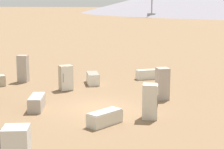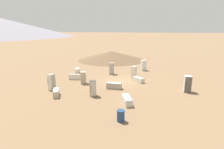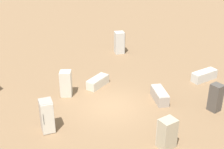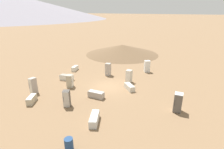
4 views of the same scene
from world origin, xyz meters
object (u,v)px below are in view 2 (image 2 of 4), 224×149
(discarded_fridge_0, at_px, (143,65))
(discarded_fridge_9, at_px, (77,70))
(discarded_fridge_3, at_px, (112,69))
(rusty_barrel, at_px, (121,116))
(discarded_fridge_2, at_px, (127,100))
(discarded_fridge_10, at_px, (83,78))
(discarded_fridge_8, at_px, (138,80))
(discarded_fridge_12, at_px, (188,84))
(discarded_fridge_1, at_px, (76,77))
(discarded_fridge_11, at_px, (93,88))
(discarded_fridge_5, at_px, (52,82))
(discarded_fridge_7, at_px, (134,72))
(discarded_fridge_4, at_px, (114,86))
(discarded_fridge_6, at_px, (56,93))

(discarded_fridge_0, xyz_separation_m, discarded_fridge_9, (-6.17, 9.28, -0.56))
(discarded_fridge_3, bearing_deg, rusty_barrel, -174.25)
(discarded_fridge_2, bearing_deg, discarded_fridge_0, -114.17)
(discarded_fridge_2, height_order, discarded_fridge_9, discarded_fridge_2)
(rusty_barrel, bearing_deg, discarded_fridge_10, 49.74)
(discarded_fridge_0, bearing_deg, discarded_fridge_10, -159.13)
(discarded_fridge_8, xyz_separation_m, rusty_barrel, (-10.62, -1.89, 0.14))
(discarded_fridge_12, bearing_deg, discarded_fridge_1, -9.43)
(discarded_fridge_8, distance_m, discarded_fridge_10, 7.27)
(discarded_fridge_3, distance_m, discarded_fridge_11, 9.53)
(discarded_fridge_5, distance_m, discarded_fridge_11, 5.26)
(discarded_fridge_10, bearing_deg, discarded_fridge_8, 86.47)
(discarded_fridge_1, bearing_deg, discarded_fridge_7, -77.45)
(discarded_fridge_12, bearing_deg, discarded_fridge_4, 3.86)
(discarded_fridge_10, xyz_separation_m, discarded_fridge_11, (-3.23, -3.42, 0.06))
(discarded_fridge_11, xyz_separation_m, rusty_barrel, (-3.62, -4.66, -0.39))
(discarded_fridge_3, relative_size, discarded_fridge_11, 1.08)
(discarded_fridge_6, bearing_deg, rusty_barrel, 127.40)
(rusty_barrel, bearing_deg, discarded_fridge_5, 72.19)
(discarded_fridge_5, height_order, discarded_fridge_10, discarded_fridge_5)
(discarded_fridge_2, xyz_separation_m, discarded_fridge_6, (-1.39, 7.35, 0.01))
(discarded_fridge_9, height_order, discarded_fridge_11, discarded_fridge_11)
(discarded_fridge_6, relative_size, discarded_fridge_9, 0.95)
(discarded_fridge_10, bearing_deg, discarded_fridge_0, 120.79)
(discarded_fridge_2, distance_m, discarded_fridge_7, 9.55)
(discarded_fridge_3, height_order, discarded_fridge_7, discarded_fridge_3)
(discarded_fridge_6, bearing_deg, discarded_fridge_10, -129.59)
(discarded_fridge_1, xyz_separation_m, discarded_fridge_6, (-6.15, -2.14, -0.01))
(discarded_fridge_7, xyz_separation_m, discarded_fridge_9, (-1.05, 9.30, -0.49))
(discarded_fridge_8, xyz_separation_m, discarded_fridge_9, (0.85, 10.59, 0.02))
(discarded_fridge_4, height_order, discarded_fridge_12, discarded_fridge_12)
(discarded_fridge_6, height_order, rusty_barrel, rusty_barrel)
(discarded_fridge_5, xyz_separation_m, discarded_fridge_11, (0.43, -5.24, -0.09))
(discarded_fridge_1, bearing_deg, discarded_fridge_3, -54.06)
(discarded_fridge_6, xyz_separation_m, discarded_fridge_11, (1.72, -3.43, 0.48))
(discarded_fridge_7, relative_size, discarded_fridge_12, 0.91)
(discarded_fridge_0, xyz_separation_m, discarded_fridge_12, (-8.42, -7.36, 0.02))
(discarded_fridge_4, height_order, discarded_fridge_7, discarded_fridge_7)
(discarded_fridge_5, distance_m, discarded_fridge_6, 2.30)
(discarded_fridge_10, bearing_deg, rusty_barrel, 14.87)
(discarded_fridge_4, bearing_deg, discarded_fridge_7, 162.82)
(discarded_fridge_3, relative_size, rusty_barrel, 2.00)
(discarded_fridge_0, height_order, discarded_fridge_11, discarded_fridge_0)
(discarded_fridge_8, distance_m, discarded_fridge_9, 10.62)
(discarded_fridge_8, distance_m, discarded_fridge_12, 6.23)
(discarded_fridge_0, distance_m, discarded_fridge_1, 11.91)
(rusty_barrel, bearing_deg, discarded_fridge_9, 47.42)
(discarded_fridge_7, relative_size, discarded_fridge_9, 1.03)
(discarded_fridge_5, height_order, discarded_fridge_8, discarded_fridge_5)
(discarded_fridge_8, xyz_separation_m, discarded_fridge_11, (-7.00, 2.77, 0.52))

